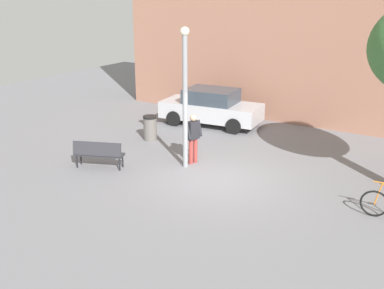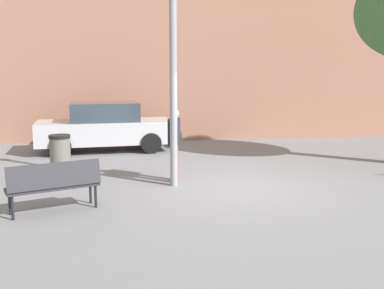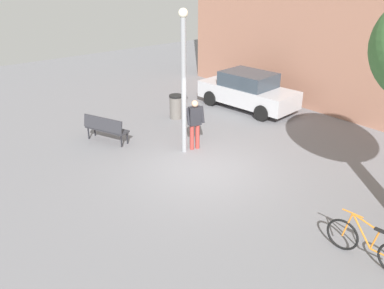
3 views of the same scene
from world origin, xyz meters
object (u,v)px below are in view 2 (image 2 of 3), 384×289
object	(u,v)px
trash_bin	(60,154)
park_bench	(54,183)
person_by_lamppost	(174,140)
parked_car_silver	(105,127)
lamppost	(173,72)

from	to	relation	value
trash_bin	park_bench	bearing A→B (deg)	-83.19
person_by_lamppost	park_bench	bearing A→B (deg)	-139.30
park_bench	parked_car_silver	xyz separation A→B (m)	(0.54, 6.36, 0.23)
lamppost	park_bench	world-z (taller)	lamppost
parked_car_silver	person_by_lamppost	bearing A→B (deg)	-67.54
lamppost	trash_bin	bearing A→B (deg)	147.82
park_bench	trash_bin	bearing A→B (deg)	96.81
park_bench	trash_bin	size ratio (longest dim) A/B	1.75
lamppost	trash_bin	world-z (taller)	lamppost
lamppost	park_bench	size ratio (longest dim) A/B	2.69
lamppost	trash_bin	size ratio (longest dim) A/B	4.70
park_bench	parked_car_silver	world-z (taller)	parked_car_silver
lamppost	park_bench	bearing A→B (deg)	-144.73
park_bench	parked_car_silver	size ratio (longest dim) A/B	0.38
lamppost	parked_car_silver	bearing A→B (deg)	110.18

